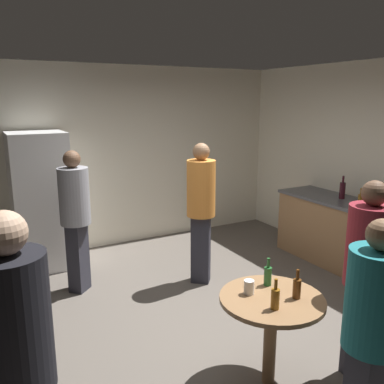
% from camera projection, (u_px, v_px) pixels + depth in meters
% --- Properties ---
extents(ground_plane, '(5.20, 5.20, 0.10)m').
position_uv_depth(ground_plane, '(208.00, 322.00, 4.20)').
color(ground_plane, '#5B544C').
extents(wall_back, '(5.32, 0.06, 2.70)m').
position_uv_depth(wall_back, '(120.00, 157.00, 6.14)').
color(wall_back, silver).
rests_on(wall_back, ground_plane).
extents(refrigerator, '(0.70, 0.68, 1.80)m').
position_uv_depth(refrigerator, '(41.00, 202.00, 5.29)').
color(refrigerator, white).
rests_on(refrigerator, ground_plane).
extents(kitchen_counter, '(0.64, 2.06, 0.90)m').
position_uv_depth(kitchen_counter, '(346.00, 235.00, 5.37)').
color(kitchen_counter, olive).
rests_on(kitchen_counter, ground_plane).
extents(kettle, '(0.24, 0.17, 0.18)m').
position_uv_depth(kettle, '(380.00, 205.00, 4.82)').
color(kettle, '#B2B2B7').
rests_on(kettle, kitchen_counter).
extents(wine_bottle_on_counter, '(0.08, 0.08, 0.31)m').
position_uv_depth(wine_bottle_on_counter, '(342.00, 190.00, 5.42)').
color(wine_bottle_on_counter, '#3F141E').
rests_on(wine_bottle_on_counter, kitchen_counter).
extents(beer_bottle_on_counter, '(0.06, 0.06, 0.23)m').
position_uv_depth(beer_bottle_on_counter, '(360.00, 200.00, 5.05)').
color(beer_bottle_on_counter, '#8C5919').
rests_on(beer_bottle_on_counter, kitchen_counter).
extents(foreground_table, '(0.80, 0.80, 0.73)m').
position_uv_depth(foreground_table, '(271.00, 310.00, 3.10)').
color(foreground_table, olive).
rests_on(foreground_table, ground_plane).
extents(beer_bottle_amber, '(0.06, 0.06, 0.23)m').
position_uv_depth(beer_bottle_amber, '(275.00, 298.00, 2.89)').
color(beer_bottle_amber, '#8C5919').
rests_on(beer_bottle_amber, foreground_table).
extents(beer_bottle_brown, '(0.06, 0.06, 0.23)m').
position_uv_depth(beer_bottle_brown, '(297.00, 288.00, 3.05)').
color(beer_bottle_brown, '#593314').
rests_on(beer_bottle_brown, foreground_table).
extents(beer_bottle_green, '(0.06, 0.06, 0.23)m').
position_uv_depth(beer_bottle_green, '(268.00, 275.00, 3.26)').
color(beer_bottle_green, '#26662D').
rests_on(beer_bottle_green, foreground_table).
extents(plastic_cup_white, '(0.08, 0.08, 0.11)m').
position_uv_depth(plastic_cup_white, '(249.00, 287.00, 3.12)').
color(plastic_cup_white, white).
rests_on(plastic_cup_white, foreground_table).
extents(person_in_black_shirt, '(0.45, 0.45, 1.73)m').
position_uv_depth(person_in_black_shirt, '(17.00, 358.00, 1.91)').
color(person_in_black_shirt, '#2D2D38').
rests_on(person_in_black_shirt, ground_plane).
extents(person_in_gray_shirt, '(0.48, 0.48, 1.66)m').
position_uv_depth(person_in_gray_shirt, '(75.00, 211.00, 4.60)').
color(person_in_gray_shirt, '#2D2D38').
rests_on(person_in_gray_shirt, ground_plane).
extents(person_in_teal_shirt, '(0.35, 0.35, 1.56)m').
position_uv_depth(person_in_teal_shirt, '(373.00, 326.00, 2.37)').
color(person_in_teal_shirt, '#2D2D38').
rests_on(person_in_teal_shirt, ground_plane).
extents(person_in_orange_shirt, '(0.48, 0.48, 1.71)m').
position_uv_depth(person_in_orange_shirt, '(201.00, 203.00, 4.82)').
color(person_in_orange_shirt, '#2D2D38').
rests_on(person_in_orange_shirt, ground_plane).
extents(person_in_maroon_shirt, '(0.37, 0.37, 1.63)m').
position_uv_depth(person_in_maroon_shirt, '(367.00, 267.00, 3.10)').
color(person_in_maroon_shirt, '#2D2D38').
rests_on(person_in_maroon_shirt, ground_plane).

